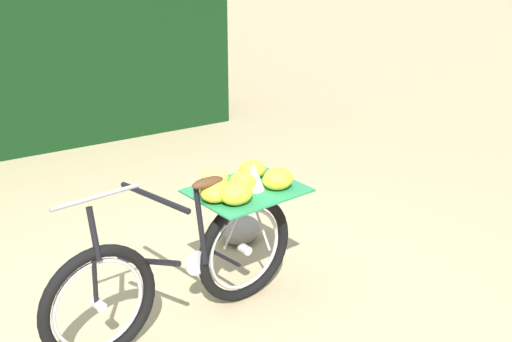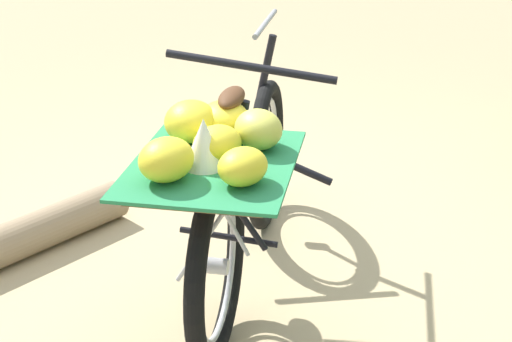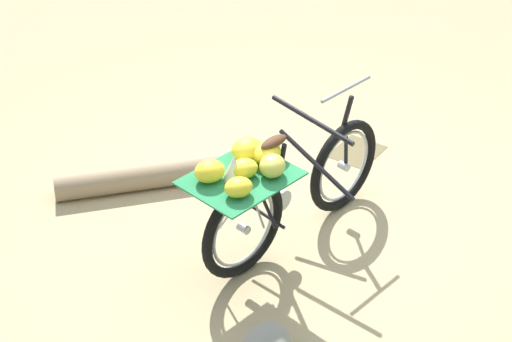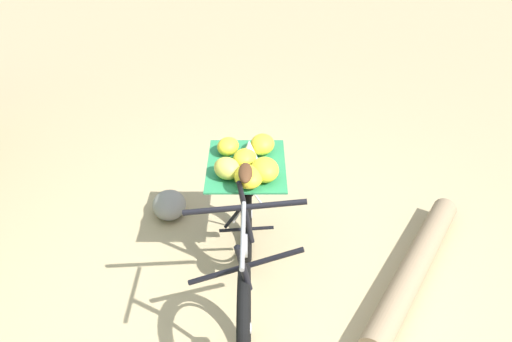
# 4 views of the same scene
# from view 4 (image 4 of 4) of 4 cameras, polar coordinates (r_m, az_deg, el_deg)

# --- Properties ---
(ground_plane) EXTENTS (60.00, 60.00, 0.00)m
(ground_plane) POSITION_cam_4_polar(r_m,az_deg,el_deg) (3.69, -0.95, -14.99)
(ground_plane) COLOR tan
(bicycle) EXTENTS (1.80, 0.78, 1.03)m
(bicycle) POSITION_cam_4_polar(r_m,az_deg,el_deg) (3.50, -1.04, -6.43)
(bicycle) COLOR black
(bicycle) RESTS_ON ground_plane
(fallen_log) EXTENTS (1.39, 1.22, 0.19)m
(fallen_log) POSITION_cam_4_polar(r_m,az_deg,el_deg) (4.02, 16.58, -9.93)
(fallen_log) COLOR #937A5B
(fallen_log) RESTS_ON ground_plane
(path_stone) EXTENTS (0.33, 0.28, 0.21)m
(path_stone) POSITION_cam_4_polar(r_m,az_deg,el_deg) (4.47, -9.28, -3.61)
(path_stone) COLOR gray
(path_stone) RESTS_ON ground_plane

